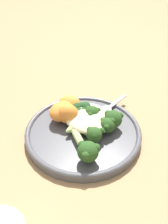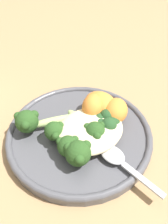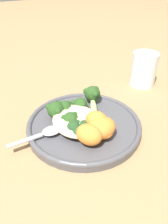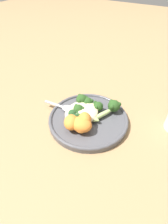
{
  "view_description": "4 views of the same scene",
  "coord_description": "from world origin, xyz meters",
  "px_view_note": "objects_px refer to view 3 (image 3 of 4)",
  "views": [
    {
      "loc": [
        0.28,
        -0.24,
        0.35
      ],
      "look_at": [
        -0.0,
        0.02,
        0.06
      ],
      "focal_mm": 35.0,
      "sensor_mm": 36.0,
      "label": 1
    },
    {
      "loc": [
        0.16,
        0.22,
        0.32
      ],
      "look_at": [
        -0.01,
        0.0,
        0.05
      ],
      "focal_mm": 35.0,
      "sensor_mm": 36.0,
      "label": 2
    },
    {
      "loc": [
        -0.36,
        0.17,
        0.33
      ],
      "look_at": [
        0.02,
        0.0,
        0.04
      ],
      "focal_mm": 35.0,
      "sensor_mm": 36.0,
      "label": 3
    },
    {
      "loc": [
        -0.36,
        -0.2,
        0.42
      ],
      "look_at": [
        -0.01,
        0.02,
        0.05
      ],
      "focal_mm": 28.0,
      "sensor_mm": 36.0,
      "label": 4
    }
  ],
  "objects_px": {
    "sweet_potato_chunk_0": "(99,130)",
    "spoon": "(47,132)",
    "water_glass": "(144,69)",
    "broccoli_stalk_0": "(93,97)",
    "broccoli_stalk_2": "(68,109)",
    "broccoli_stalk_3": "(61,111)",
    "plate": "(84,125)",
    "sweet_potato_chunk_2": "(99,128)",
    "broccoli_stalk_1": "(82,107)",
    "sweet_potato_chunk_1": "(95,122)",
    "sweet_potato_chunk_3": "(89,134)",
    "broccoli_stalk_4": "(77,120)",
    "quinoa_mound": "(76,120)",
    "kale_tuft": "(79,128)"
  },
  "relations": [
    {
      "from": "broccoli_stalk_1",
      "to": "spoon",
      "type": "relative_size",
      "value": 0.67
    },
    {
      "from": "sweet_potato_chunk_3",
      "to": "broccoli_stalk_4",
      "type": "bearing_deg",
      "value": 1.83
    },
    {
      "from": "broccoli_stalk_2",
      "to": "water_glass",
      "type": "bearing_deg",
      "value": -117.38
    },
    {
      "from": "broccoli_stalk_2",
      "to": "broccoli_stalk_3",
      "type": "bearing_deg",
      "value": 51.18
    },
    {
      "from": "broccoli_stalk_3",
      "to": "broccoli_stalk_4",
      "type": "relative_size",
      "value": 1.11
    },
    {
      "from": "plate",
      "to": "sweet_potato_chunk_0",
      "type": "distance_m",
      "value": 0.06
    },
    {
      "from": "broccoli_stalk_2",
      "to": "broccoli_stalk_3",
      "type": "relative_size",
      "value": 0.78
    },
    {
      "from": "water_glass",
      "to": "broccoli_stalk_1",
      "type": "bearing_deg",
      "value": 110.33
    },
    {
      "from": "sweet_potato_chunk_1",
      "to": "sweet_potato_chunk_3",
      "type": "bearing_deg",
      "value": 136.4
    },
    {
      "from": "quinoa_mound",
      "to": "sweet_potato_chunk_1",
      "type": "height_order",
      "value": "sweet_potato_chunk_1"
    },
    {
      "from": "sweet_potato_chunk_0",
      "to": "sweet_potato_chunk_1",
      "type": "height_order",
      "value": "sweet_potato_chunk_1"
    },
    {
      "from": "broccoli_stalk_4",
      "to": "sweet_potato_chunk_3",
      "type": "distance_m",
      "value": 0.06
    },
    {
      "from": "broccoli_stalk_2",
      "to": "water_glass",
      "type": "distance_m",
      "value": 0.29
    },
    {
      "from": "sweet_potato_chunk_0",
      "to": "sweet_potato_chunk_3",
      "type": "distance_m",
      "value": 0.03
    },
    {
      "from": "water_glass",
      "to": "sweet_potato_chunk_2",
      "type": "bearing_deg",
      "value": 126.73
    },
    {
      "from": "sweet_potato_chunk_0",
      "to": "broccoli_stalk_0",
      "type": "bearing_deg",
      "value": -20.58
    },
    {
      "from": "broccoli_stalk_3",
      "to": "sweet_potato_chunk_0",
      "type": "xyz_separation_m",
      "value": [
        -0.09,
        -0.05,
        -0.0
      ]
    },
    {
      "from": "spoon",
      "to": "water_glass",
      "type": "height_order",
      "value": "water_glass"
    },
    {
      "from": "quinoa_mound",
      "to": "kale_tuft",
      "type": "height_order",
      "value": "kale_tuft"
    },
    {
      "from": "broccoli_stalk_0",
      "to": "kale_tuft",
      "type": "xyz_separation_m",
      "value": [
        -0.1,
        0.08,
        -0.0
      ]
    },
    {
      "from": "broccoli_stalk_2",
      "to": "sweet_potato_chunk_3",
      "type": "xyz_separation_m",
      "value": [
        -0.11,
        -0.0,
        0.01
      ]
    },
    {
      "from": "quinoa_mound",
      "to": "sweet_potato_chunk_2",
      "type": "xyz_separation_m",
      "value": [
        -0.05,
        -0.03,
        0.01
      ]
    },
    {
      "from": "broccoli_stalk_0",
      "to": "sweet_potato_chunk_3",
      "type": "relative_size",
      "value": 2.24
    },
    {
      "from": "water_glass",
      "to": "broccoli_stalk_0",
      "type": "bearing_deg",
      "value": 107.89
    },
    {
      "from": "quinoa_mound",
      "to": "plate",
      "type": "bearing_deg",
      "value": -74.76
    },
    {
      "from": "broccoli_stalk_1",
      "to": "sweet_potato_chunk_3",
      "type": "relative_size",
      "value": 1.45
    },
    {
      "from": "plate",
      "to": "spoon",
      "type": "bearing_deg",
      "value": 94.67
    },
    {
      "from": "broccoli_stalk_4",
      "to": "sweet_potato_chunk_1",
      "type": "height_order",
      "value": "sweet_potato_chunk_1"
    },
    {
      "from": "broccoli_stalk_1",
      "to": "broccoli_stalk_3",
      "type": "xyz_separation_m",
      "value": [
        0.0,
        0.05,
        0.0
      ]
    },
    {
      "from": "sweet_potato_chunk_3",
      "to": "broccoli_stalk_3",
      "type": "bearing_deg",
      "value": 12.73
    },
    {
      "from": "sweet_potato_chunk_2",
      "to": "sweet_potato_chunk_3",
      "type": "bearing_deg",
      "value": 108.04
    },
    {
      "from": "sweet_potato_chunk_1",
      "to": "broccoli_stalk_1",
      "type": "bearing_deg",
      "value": -2.04
    },
    {
      "from": "broccoli_stalk_1",
      "to": "broccoli_stalk_4",
      "type": "distance_m",
      "value": 0.05
    },
    {
      "from": "broccoli_stalk_4",
      "to": "broccoli_stalk_2",
      "type": "bearing_deg",
      "value": -86.69
    },
    {
      "from": "plate",
      "to": "sweet_potato_chunk_3",
      "type": "height_order",
      "value": "sweet_potato_chunk_3"
    },
    {
      "from": "quinoa_mound",
      "to": "kale_tuft",
      "type": "bearing_deg",
      "value": 169.27
    },
    {
      "from": "sweet_potato_chunk_1",
      "to": "sweet_potato_chunk_3",
      "type": "xyz_separation_m",
      "value": [
        -0.03,
        0.03,
        -0.0
      ]
    },
    {
      "from": "broccoli_stalk_0",
      "to": "broccoli_stalk_1",
      "type": "relative_size",
      "value": 1.54
    },
    {
      "from": "sweet_potato_chunk_0",
      "to": "spoon",
      "type": "distance_m",
      "value": 0.11
    },
    {
      "from": "broccoli_stalk_1",
      "to": "sweet_potato_chunk_0",
      "type": "height_order",
      "value": "broccoli_stalk_1"
    },
    {
      "from": "broccoli_stalk_0",
      "to": "sweet_potato_chunk_1",
      "type": "distance_m",
      "value": 0.11
    },
    {
      "from": "sweet_potato_chunk_0",
      "to": "sweet_potato_chunk_1",
      "type": "xyz_separation_m",
      "value": [
        0.02,
        -0.0,
        0.01
      ]
    },
    {
      "from": "plate",
      "to": "spoon",
      "type": "relative_size",
      "value": 2.21
    },
    {
      "from": "broccoli_stalk_3",
      "to": "kale_tuft",
      "type": "xyz_separation_m",
      "value": [
        -0.07,
        -0.02,
        -0.0
      ]
    },
    {
      "from": "plate",
      "to": "kale_tuft",
      "type": "xyz_separation_m",
      "value": [
        -0.04,
        0.03,
        0.03
      ]
    },
    {
      "from": "plate",
      "to": "sweet_potato_chunk_2",
      "type": "relative_size",
      "value": 4.02
    },
    {
      "from": "broccoli_stalk_0",
      "to": "spoon",
      "type": "distance_m",
      "value": 0.16
    },
    {
      "from": "sweet_potato_chunk_0",
      "to": "sweet_potato_chunk_2",
      "type": "distance_m",
      "value": 0.01
    },
    {
      "from": "sweet_potato_chunk_1",
      "to": "sweet_potato_chunk_2",
      "type": "relative_size",
      "value": 0.77
    },
    {
      "from": "spoon",
      "to": "water_glass",
      "type": "relative_size",
      "value": 1.17
    }
  ]
}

